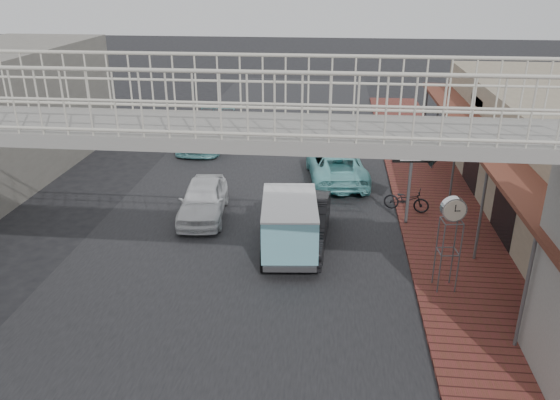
% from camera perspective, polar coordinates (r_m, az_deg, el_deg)
% --- Properties ---
extents(ground, '(120.00, 120.00, 0.00)m').
position_cam_1_polar(ground, '(15.76, -4.87, -6.94)').
color(ground, black).
rests_on(ground, ground).
extents(road_strip, '(10.00, 60.00, 0.01)m').
position_cam_1_polar(road_strip, '(15.76, -4.87, -6.93)').
color(road_strip, black).
rests_on(road_strip, ground).
extents(sidewalk, '(3.00, 40.00, 0.10)m').
position_cam_1_polar(sidewalk, '(18.56, 17.07, -2.97)').
color(sidewalk, brown).
rests_on(sidewalk, ground).
extents(footbridge, '(16.40, 2.40, 6.34)m').
position_cam_1_polar(footbridge, '(10.84, -9.20, -2.68)').
color(footbridge, gray).
rests_on(footbridge, ground).
extents(white_hatchback, '(1.82, 3.81, 1.26)m').
position_cam_1_polar(white_hatchback, '(18.76, -8.03, 0.07)').
color(white_hatchback, white).
rests_on(white_hatchback, ground).
extents(dark_sedan, '(1.64, 4.28, 1.39)m').
position_cam_1_polar(dark_sedan, '(16.67, 2.39, -2.44)').
color(dark_sedan, black).
rests_on(dark_sedan, ground).
extents(angkot_curb, '(2.72, 4.92, 1.30)m').
position_cam_1_polar(angkot_curb, '(21.97, 5.88, 3.65)').
color(angkot_curb, '#7CD6D8').
rests_on(angkot_curb, ground).
extents(angkot_far, '(2.20, 5.05, 1.45)m').
position_cam_1_polar(angkot_far, '(26.67, -7.63, 7.15)').
color(angkot_far, '#66AEB1').
rests_on(angkot_far, ground).
extents(angkot_van, '(1.91, 3.66, 1.73)m').
position_cam_1_polar(angkot_van, '(16.00, 0.99, -1.96)').
color(angkot_van, black).
rests_on(angkot_van, ground).
extents(motorcycle_near, '(1.64, 0.94, 0.82)m').
position_cam_1_polar(motorcycle_near, '(19.36, 13.07, 0.03)').
color(motorcycle_near, black).
rests_on(motorcycle_near, sidewalk).
extents(motorcycle_far, '(1.88, 0.55, 1.13)m').
position_cam_1_polar(motorcycle_far, '(26.68, 11.25, 6.79)').
color(motorcycle_far, black).
rests_on(motorcycle_far, sidewalk).
extents(street_clock, '(0.65, 0.55, 2.57)m').
position_cam_1_polar(street_clock, '(14.22, 17.62, -1.35)').
color(street_clock, '#59595B').
rests_on(street_clock, sidewalk).
extents(arrow_sign, '(1.85, 1.18, 3.14)m').
position_cam_1_polar(arrow_sign, '(17.88, 16.13, 5.08)').
color(arrow_sign, '#59595B').
rests_on(arrow_sign, sidewalk).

